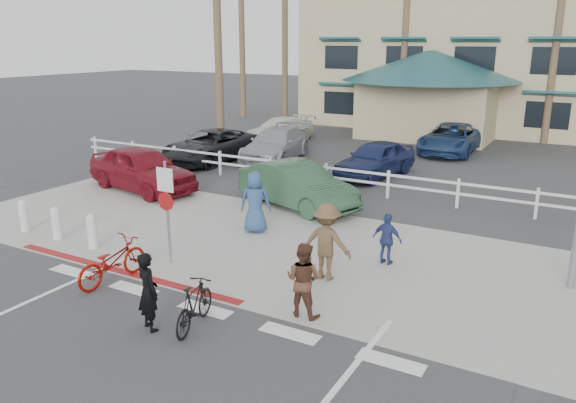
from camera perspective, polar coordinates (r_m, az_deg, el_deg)
The scene contains 31 objects.
ground at distance 11.52m, azimuth -10.24°, elevation -11.97°, with size 140.00×140.00×0.00m, color #333335.
bike_path at distance 10.28m, azimuth -17.59°, elevation -16.22°, with size 12.00×16.00×0.01m, color #333335.
sidewalk_plaza at distance 14.91m, azimuth 0.79°, elevation -4.97°, with size 22.00×7.00×0.01m, color gray.
cross_street at distance 18.33m, azimuth 6.79°, elevation -1.01°, with size 40.00×5.00×0.01m, color #333335.
parking_lot at distance 27.10m, azimuth 14.63°, elevation 4.20°, with size 50.00×16.00×0.01m, color #333335.
curb_red at distance 14.19m, azimuth -16.62°, elevation -6.79°, with size 7.00×0.25×0.02m, color maroon.
rail_fence at distance 19.83m, azimuth 10.41°, elevation 1.65°, with size 29.40×0.16×1.00m, color silver, non-canonical shape.
building at distance 38.99m, azimuth 23.41°, elevation 15.30°, with size 28.00×16.00×11.30m, color tan, non-canonical shape.
sign_post at distance 13.92m, azimuth -12.15°, elevation -0.61°, with size 0.50×0.10×2.90m, color gray, non-canonical shape.
bollard_0 at distance 15.79m, azimuth -19.27°, elevation -2.87°, with size 0.26×0.26×0.95m, color silver, non-canonical shape.
bollard_1 at distance 16.83m, azimuth -22.46°, elevation -2.04°, with size 0.26×0.26×0.95m, color silver, non-canonical shape.
bollard_2 at distance 17.92m, azimuth -25.26°, elevation -1.31°, with size 0.26×0.26×0.95m, color silver, non-canonical shape.
palm_0 at distance 40.67m, azimuth -4.77°, elevation 19.11°, with size 4.00×4.00×15.00m, color #1B461D, non-canonical shape.
palm_1 at distance 37.67m, azimuth -0.32°, elevation 17.87°, with size 4.00×4.00×13.00m, color #1B461D, non-canonical shape.
palm_3 at distance 34.44m, azimuth 11.97°, elevation 18.54°, with size 4.00×4.00×14.00m, color #1B461D, non-canonical shape.
palm_5 at distance 32.84m, azimuth 25.89°, elevation 16.59°, with size 4.00×4.00×13.00m, color #1B461D, non-canonical shape.
palm_10 at distance 28.17m, azimuth -7.18°, elevation 17.31°, with size 4.00×4.00×12.00m, color #1B461D, non-canonical shape.
bike_red at distance 13.49m, azimuth -17.44°, elevation -5.83°, with size 0.66×1.91×1.00m, color #830C04.
rider_red at distance 11.07m, azimuth -14.03°, elevation -8.87°, with size 0.57×0.38×1.57m, color black.
bike_black at distance 11.09m, azimuth -9.50°, elevation -10.35°, with size 0.44×1.56×0.94m, color black.
rider_black at distance 11.28m, azimuth 1.55°, elevation -7.95°, with size 0.75×0.59×1.55m, color #512F20.
pedestrian_a at distance 12.92m, azimuth 3.96°, elevation -4.13°, with size 1.17×0.67×1.82m, color brown.
pedestrian_child at distance 14.02m, azimuth 10.05°, elevation -3.80°, with size 0.77×0.32×1.31m, color navy.
pedestrian_b at distance 16.07m, azimuth -3.34°, elevation -0.06°, with size 0.88×0.57×1.79m, color navy.
car_white_sedan at distance 18.53m, azimuth 0.93°, elevation 1.67°, with size 1.57×4.49×1.48m, color #2B5035.
car_red_compact at distance 21.34m, azimuth -14.63°, elevation 3.27°, with size 1.91×4.75×1.62m, color maroon.
lot_car_0 at distance 25.85m, azimuth -7.86°, elevation 5.62°, with size 2.37×5.14×1.43m, color black.
lot_car_1 at distance 25.88m, azimuth -1.25°, elevation 5.81°, with size 2.04×5.03×1.46m, color #9497A0.
lot_car_2 at distance 23.02m, azimuth 8.86°, elevation 4.30°, with size 1.71×4.25×1.45m, color #18214F.
lot_car_4 at distance 30.81m, azimuth -0.89°, elevation 7.31°, with size 1.78×4.37×1.27m, color silver.
lot_car_5 at distance 28.72m, azimuth 16.24°, elevation 6.17°, with size 2.36×5.12×1.42m, color navy.
Camera 1 is at (6.64, -7.72, 5.38)m, focal length 35.00 mm.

